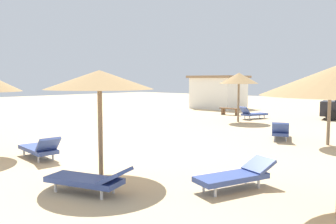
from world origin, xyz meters
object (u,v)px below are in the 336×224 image
object	(u,v)px
lounger_5	(89,180)
bench_0	(230,110)
parasol_3	(331,80)
lounger_3	(281,131)
parasol_2	(239,78)
lounger_2	(253,114)
lounger_1	(236,175)
parasol_5	(99,80)
lounger_4	(40,148)
beach_cabana	(218,92)

from	to	relation	value
lounger_5	bench_0	distance (m)	17.49
parasol_3	lounger_5	world-z (taller)	parasol_3
parasol_3	lounger_3	world-z (taller)	parasol_3
lounger_5	bench_0	bearing A→B (deg)	111.76
parasol_2	lounger_2	size ratio (longest dim) A/B	1.45
lounger_1	lounger_5	xyz separation A→B (m)	(-2.19, -2.40, -0.00)
parasol_5	bench_0	bearing A→B (deg)	109.78
parasol_2	lounger_4	world-z (taller)	parasol_2
lounger_4	beach_cabana	world-z (taller)	beach_cabana
lounger_4	parasol_5	bearing A→B (deg)	3.61
parasol_5	lounger_4	xyz separation A→B (m)	(-2.85, -0.18, -2.11)
parasol_5	lounger_5	bearing A→B (deg)	-46.61
parasol_2	beach_cabana	bearing A→B (deg)	130.40
lounger_1	lounger_2	distance (m)	14.28
parasol_3	lounger_5	distance (m)	9.71
lounger_1	lounger_4	world-z (taller)	lounger_4
beach_cabana	lounger_4	bearing A→B (deg)	-71.98
parasol_2	parasol_3	bearing A→B (deg)	-33.10
lounger_1	beach_cabana	bearing A→B (deg)	124.51
parasol_3	bench_0	xyz separation A→B (m)	(-8.54, 7.00, -2.08)
parasol_5	lounger_1	xyz separation A→B (m)	(3.22, 1.30, -2.12)
parasol_5	lounger_3	xyz separation A→B (m)	(1.24, 8.18, -2.11)
lounger_2	bench_0	xyz separation A→B (m)	(-2.31, 1.07, 0.02)
bench_0	beach_cabana	bearing A→B (deg)	131.64
lounger_2	lounger_4	distance (m)	14.26
parasol_5	beach_cabana	size ratio (longest dim) A/B	0.65
parasol_3	lounger_3	xyz separation A→B (m)	(-1.85, 0.02, -2.10)
lounger_1	lounger_3	distance (m)	7.16
lounger_2	beach_cabana	bearing A→B (deg)	138.84
lounger_4	lounger_5	size ratio (longest dim) A/B	0.95
parasol_5	bench_0	size ratio (longest dim) A/B	1.83
parasol_2	beach_cabana	xyz separation A→B (m)	(-6.14, 7.21, -1.10)
parasol_2	lounger_1	world-z (taller)	parasol_2
lounger_2	lounger_3	xyz separation A→B (m)	(4.38, -5.90, -0.00)
parasol_2	parasol_5	bearing A→B (deg)	-75.82
lounger_3	lounger_5	bearing A→B (deg)	-91.27
lounger_1	lounger_3	bearing A→B (deg)	106.07
parasol_3	parasol_2	bearing A→B (deg)	146.90
parasol_3	lounger_4	xyz separation A→B (m)	(-5.94, -8.33, -2.10)
parasol_3	lounger_3	size ratio (longest dim) A/B	1.41
lounger_5	parasol_5	bearing A→B (deg)	133.39
lounger_2	bench_0	distance (m)	2.54
beach_cabana	lounger_3	bearing A→B (deg)	-46.99
lounger_5	parasol_3	bearing A→B (deg)	77.45
lounger_5	beach_cabana	size ratio (longest dim) A/B	0.48
lounger_5	beach_cabana	world-z (taller)	beach_cabana
bench_0	beach_cabana	size ratio (longest dim) A/B	0.36
lounger_3	lounger_4	size ratio (longest dim) A/B	1.02
lounger_2	lounger_3	size ratio (longest dim) A/B	1.00
lounger_2	lounger_5	distance (m)	15.74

